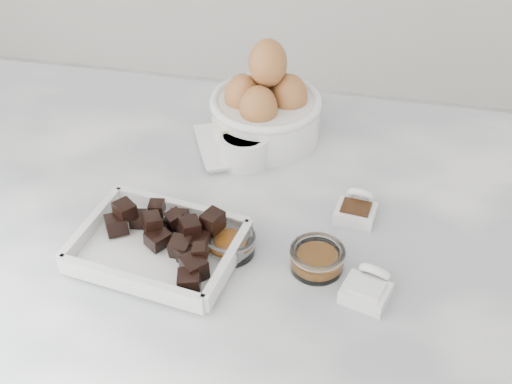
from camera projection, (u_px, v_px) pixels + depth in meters
The scene contains 9 objects.
marble_slab at pixel (239, 233), 1.08m from camera, with size 1.20×0.80×0.04m, color white.
chocolate_dish at pixel (158, 242), 1.00m from camera, with size 0.25×0.21×0.06m.
butter_plate at pixel (237, 140), 1.21m from camera, with size 0.18×0.18×0.06m.
sugar_ramekin at pixel (244, 146), 1.18m from camera, with size 0.09×0.09×0.05m.
egg_bowl at pixel (266, 107), 1.22m from camera, with size 0.19×0.19×0.18m.
honey_bowl at pixel (317, 258), 0.99m from camera, with size 0.08×0.08×0.03m.
zest_bowl at pixel (230, 242), 1.01m from camera, with size 0.08×0.08×0.03m.
vanilla_spoon at pixel (357, 208), 1.08m from camera, with size 0.06×0.08×0.04m.
salt_spoon at pixel (368, 287), 0.95m from camera, with size 0.07×0.09×0.05m.
Camera 1 is at (0.19, -0.78, 1.65)m, focal length 50.00 mm.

